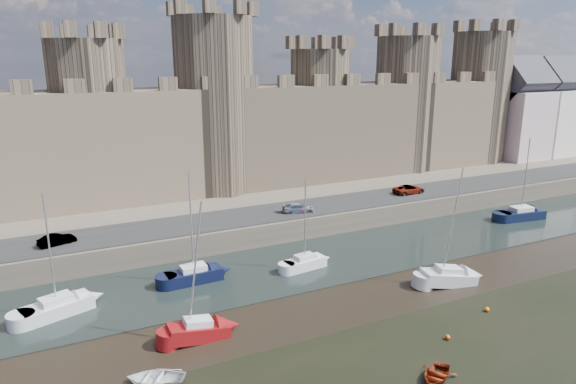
{
  "coord_description": "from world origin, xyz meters",
  "views": [
    {
      "loc": [
        -19.79,
        -19.16,
        20.56
      ],
      "look_at": [
        0.2,
        22.0,
        8.39
      ],
      "focal_mm": 32.0,
      "sensor_mm": 36.0,
      "label": 1
    }
  ],
  "objects_px": {
    "car_1": "(57,240)",
    "sailboat_3": "(521,214)",
    "sailboat_0": "(57,307)",
    "sailboat_4": "(198,330)",
    "sailboat_2": "(305,262)",
    "car_3": "(409,189)",
    "car_2": "(299,208)",
    "sailboat_1": "(194,274)",
    "sailboat_5": "(448,276)"
  },
  "relations": [
    {
      "from": "sailboat_4",
      "to": "sailboat_1",
      "type": "bearing_deg",
      "value": 76.26
    },
    {
      "from": "car_1",
      "to": "car_3",
      "type": "relative_size",
      "value": 0.78
    },
    {
      "from": "car_3",
      "to": "sailboat_2",
      "type": "relative_size",
      "value": 0.48
    },
    {
      "from": "sailboat_0",
      "to": "sailboat_3",
      "type": "height_order",
      "value": "sailboat_3"
    },
    {
      "from": "sailboat_3",
      "to": "sailboat_5",
      "type": "xyz_separation_m",
      "value": [
        -22.28,
        -10.81,
        -0.03
      ]
    },
    {
      "from": "car_1",
      "to": "sailboat_2",
      "type": "xyz_separation_m",
      "value": [
        21.91,
        -10.71,
        -2.32
      ]
    },
    {
      "from": "sailboat_2",
      "to": "sailboat_3",
      "type": "height_order",
      "value": "sailboat_3"
    },
    {
      "from": "car_2",
      "to": "sailboat_3",
      "type": "relative_size",
      "value": 0.37
    },
    {
      "from": "car_3",
      "to": "car_1",
      "type": "bearing_deg",
      "value": 89.45
    },
    {
      "from": "car_1",
      "to": "sailboat_1",
      "type": "bearing_deg",
      "value": -146.97
    },
    {
      "from": "car_2",
      "to": "sailboat_5",
      "type": "distance_m",
      "value": 19.94
    },
    {
      "from": "sailboat_3",
      "to": "sailboat_4",
      "type": "relative_size",
      "value": 0.99
    },
    {
      "from": "car_3",
      "to": "sailboat_0",
      "type": "relative_size",
      "value": 0.44
    },
    {
      "from": "sailboat_1",
      "to": "sailboat_5",
      "type": "height_order",
      "value": "sailboat_5"
    },
    {
      "from": "sailboat_2",
      "to": "sailboat_4",
      "type": "xyz_separation_m",
      "value": [
        -13.23,
        -8.1,
        0.01
      ]
    },
    {
      "from": "sailboat_5",
      "to": "sailboat_2",
      "type": "bearing_deg",
      "value": 150.95
    },
    {
      "from": "car_1",
      "to": "sailboat_3",
      "type": "distance_m",
      "value": 55.28
    },
    {
      "from": "sailboat_1",
      "to": "sailboat_4",
      "type": "relative_size",
      "value": 0.97
    },
    {
      "from": "car_2",
      "to": "sailboat_4",
      "type": "height_order",
      "value": "sailboat_4"
    },
    {
      "from": "car_3",
      "to": "sailboat_0",
      "type": "xyz_separation_m",
      "value": [
        -44.32,
        -10.71,
        -2.32
      ]
    },
    {
      "from": "car_2",
      "to": "car_3",
      "type": "xyz_separation_m",
      "value": [
        17.35,
        1.18,
        0.06
      ]
    },
    {
      "from": "car_2",
      "to": "sailboat_4",
      "type": "bearing_deg",
      "value": 150.5
    },
    {
      "from": "car_3",
      "to": "sailboat_0",
      "type": "bearing_deg",
      "value": 102.45
    },
    {
      "from": "sailboat_3",
      "to": "sailboat_4",
      "type": "bearing_deg",
      "value": -159.39
    },
    {
      "from": "sailboat_1",
      "to": "sailboat_4",
      "type": "bearing_deg",
      "value": -106.23
    },
    {
      "from": "car_1",
      "to": "sailboat_2",
      "type": "relative_size",
      "value": 0.38
    },
    {
      "from": "sailboat_3",
      "to": "car_3",
      "type": "bearing_deg",
      "value": 147.85
    },
    {
      "from": "sailboat_2",
      "to": "sailboat_5",
      "type": "bearing_deg",
      "value": -47.62
    },
    {
      "from": "sailboat_0",
      "to": "sailboat_5",
      "type": "height_order",
      "value": "sailboat_5"
    },
    {
      "from": "car_2",
      "to": "sailboat_0",
      "type": "relative_size",
      "value": 0.38
    },
    {
      "from": "car_2",
      "to": "sailboat_1",
      "type": "relative_size",
      "value": 0.37
    },
    {
      "from": "sailboat_1",
      "to": "sailboat_3",
      "type": "xyz_separation_m",
      "value": [
        43.4,
        0.12,
        -0.01
      ]
    },
    {
      "from": "sailboat_1",
      "to": "sailboat_5",
      "type": "xyz_separation_m",
      "value": [
        21.11,
        -10.69,
        -0.03
      ]
    },
    {
      "from": "car_3",
      "to": "sailboat_4",
      "type": "bearing_deg",
      "value": 117.7
    },
    {
      "from": "sailboat_1",
      "to": "sailboat_0",
      "type": "bearing_deg",
      "value": -175.89
    },
    {
      "from": "car_2",
      "to": "sailboat_3",
      "type": "bearing_deg",
      "value": -91.22
    },
    {
      "from": "car_1",
      "to": "car_3",
      "type": "bearing_deg",
      "value": -107.62
    },
    {
      "from": "sailboat_0",
      "to": "sailboat_5",
      "type": "bearing_deg",
      "value": -34.58
    },
    {
      "from": "sailboat_0",
      "to": "sailboat_3",
      "type": "bearing_deg",
      "value": -17.19
    },
    {
      "from": "sailboat_0",
      "to": "sailboat_2",
      "type": "relative_size",
      "value": 1.11
    },
    {
      "from": "sailboat_0",
      "to": "sailboat_1",
      "type": "relative_size",
      "value": 0.99
    },
    {
      "from": "car_2",
      "to": "car_1",
      "type": "bearing_deg",
      "value": 103.19
    },
    {
      "from": "sailboat_0",
      "to": "sailboat_2",
      "type": "distance_m",
      "value": 22.58
    },
    {
      "from": "sailboat_0",
      "to": "sailboat_4",
      "type": "distance_m",
      "value": 12.66
    },
    {
      "from": "car_3",
      "to": "sailboat_1",
      "type": "xyz_separation_m",
      "value": [
        -32.53,
        -9.38,
        -2.31
      ]
    },
    {
      "from": "car_1",
      "to": "sailboat_2",
      "type": "distance_m",
      "value": 24.5
    },
    {
      "from": "car_1",
      "to": "sailboat_4",
      "type": "relative_size",
      "value": 0.33
    },
    {
      "from": "car_1",
      "to": "sailboat_3",
      "type": "bearing_deg",
      "value": -117.4
    },
    {
      "from": "sailboat_1",
      "to": "car_2",
      "type": "bearing_deg",
      "value": 26.09
    },
    {
      "from": "car_2",
      "to": "sailboat_4",
      "type": "xyz_separation_m",
      "value": [
        -17.63,
        -18.08,
        -2.29
      ]
    }
  ]
}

